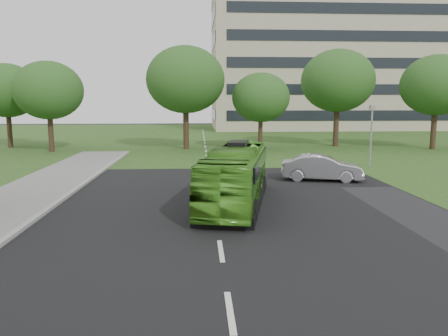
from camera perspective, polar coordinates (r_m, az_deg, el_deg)
The scene contains 12 objects.
ground at distance 15.73m, azimuth -0.78°, elevation -8.40°, with size 160.00×160.00×0.00m, color black.
street_surfaces at distance 38.05m, azimuth -2.86°, elevation 1.72°, with size 120.00×120.00×0.15m.
office_building at distance 80.62m, azimuth 13.41°, elevation 14.03°, with size 40.10×20.10×25.00m.
tree_park_a at distance 43.49m, azimuth -21.96°, elevation 9.37°, with size 6.25×6.25×8.30m.
tree_park_b at distance 42.91m, azimuth -5.06°, elevation 11.40°, with size 7.57×7.57×9.93m.
tree_park_c at distance 42.59m, azimuth 4.83°, elevation 9.16°, with size 5.57×5.57×7.39m.
tree_park_d at distance 47.12m, azimuth 14.64°, elevation 10.96°, with size 7.52×7.52×9.95m.
tree_park_e at distance 47.42m, azimuth 26.03°, elevation 9.69°, with size 6.84×6.84×9.11m.
tree_park_f at distance 49.11m, azimuth -26.52°, elevation 9.03°, with size 6.29×6.29×8.40m.
bus at distance 19.80m, azimuth 1.54°, elevation -0.99°, with size 2.18×9.31×2.59m, color #448E20.
sedan at distance 26.32m, azimuth 12.65°, elevation 0.05°, with size 1.63×4.69×1.54m, color silver.
camera_pole at distance 32.54m, azimuth 18.70°, elevation 5.05°, with size 0.37×0.32×4.38m.
Camera 1 is at (-0.66, -15.02, 4.61)m, focal length 35.00 mm.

